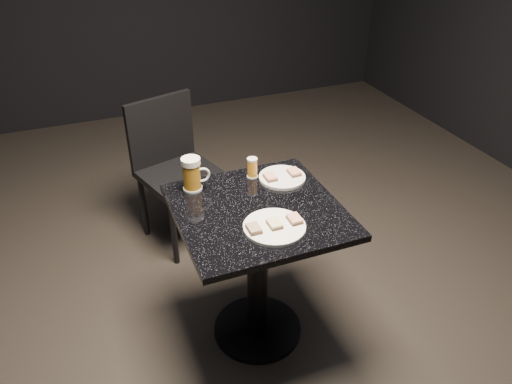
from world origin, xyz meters
The scene contains 9 objects.
floor centered at (0.00, 0.00, 0.00)m, with size 6.00×6.00×0.00m, color black.
plate_large centered at (0.01, -0.16, 0.76)m, with size 0.26×0.26×0.01m, color white.
plate_small centered at (0.20, 0.19, 0.76)m, with size 0.22×0.22×0.01m, color white.
table centered at (0.00, 0.00, 0.51)m, with size 0.70×0.70×0.75m.
beer_mug centered at (-0.22, 0.25, 0.83)m, with size 0.13×0.09×0.16m.
beer_tumbler centered at (0.08, 0.26, 0.80)m, with size 0.05×0.05×0.10m.
chair centered at (-0.15, 0.97, 0.50)m, with size 0.54×0.54×0.88m.
canapes_on_plate_large centered at (0.01, -0.16, 0.77)m, with size 0.23×0.07×0.02m.
canapes_on_plate_small centered at (0.20, 0.19, 0.77)m, with size 0.17×0.07×0.02m.
Camera 1 is at (-0.66, -1.65, 1.95)m, focal length 35.00 mm.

